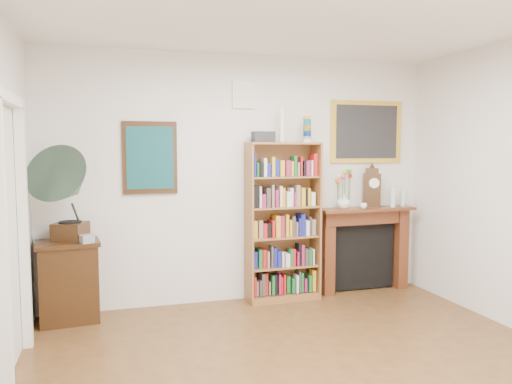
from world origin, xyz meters
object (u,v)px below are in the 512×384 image
fireplace (364,242)px  bookshelf (283,213)px  flower_vase (344,201)px  mantel_clock (372,188)px  bottle_right (403,198)px  cd_stack (87,239)px  side_cabinet (69,281)px  teacup (363,206)px  bottle_left (393,197)px  gramophone (68,188)px

fireplace → bookshelf: bearing=-177.9°
fireplace → flower_vase: bearing=-173.6°
mantel_clock → bottle_right: mantel_clock is taller
cd_stack → mantel_clock: size_ratio=0.25×
side_cabinet → teacup: 3.38m
fireplace → flower_vase: flower_vase is taller
flower_vase → bottle_right: 0.83m
mantel_clock → flower_vase: bearing=-151.5°
mantel_clock → bottle_right: bearing=23.4°
bookshelf → teacup: bookshelf is taller
side_cabinet → bottle_left: size_ratio=3.44×
flower_vase → gramophone: bearing=-176.0°
bookshelf → cd_stack: bearing=-176.0°
bookshelf → mantel_clock: bookshelf is taller
mantel_clock → teacup: size_ratio=5.64×
bottle_right → fireplace: bearing=177.9°
side_cabinet → fireplace: fireplace is taller
bookshelf → gramophone: 2.33m
cd_stack → bottle_right: (3.73, 0.28, 0.27)m
teacup → bottle_right: bearing=10.0°
fireplace → cd_stack: size_ratio=10.28×
bookshelf → bottle_right: 1.61m
bookshelf → bottle_right: bookshelf is taller
bottle_right → gramophone: bearing=-176.5°
mantel_clock → bottle_left: bearing=10.4°
side_cabinet → teacup: (3.32, 0.02, 0.65)m
gramophone → teacup: bearing=24.0°
side_cabinet → flower_vase: 3.18m
bottle_left → bottle_right: (0.18, 0.06, -0.02)m
side_cabinet → fireplace: bearing=-3.4°
bookshelf → bottle_left: size_ratio=8.73×
mantel_clock → gramophone: bearing=-151.9°
gramophone → mantel_clock: 3.47m
side_cabinet → fireplace: 3.41m
fireplace → gramophone: gramophone is taller
fireplace → flower_vase: 0.60m
bottle_left → cd_stack: bearing=-176.5°
side_cabinet → bottle_left: 3.82m
flower_vase → teacup: (0.22, -0.08, -0.05)m
fireplace → bottle_right: bearing=-4.1°
mantel_clock → bottle_left: size_ratio=1.98×
bookshelf → gramophone: size_ratio=2.18×
fireplace → bottle_left: bearing=-14.5°
flower_vase → mantel_clock: bearing=4.5°
flower_vase → cd_stack: bearing=-175.1°
bottle_left → side_cabinet: bearing=-178.9°
cd_stack → teacup: bearing=3.1°
bottle_right → bookshelf: bearing=-177.9°
teacup → bottle_right: size_ratio=0.42×
gramophone → flower_vase: (3.07, 0.21, -0.25)m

